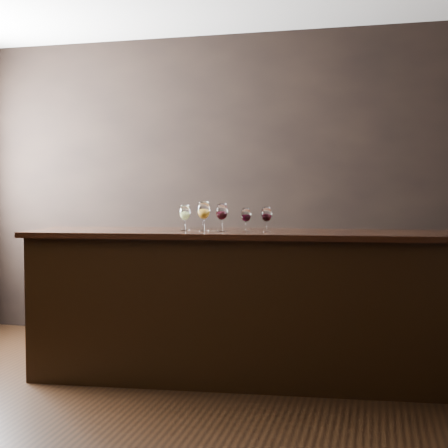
% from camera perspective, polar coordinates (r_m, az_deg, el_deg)
% --- Properties ---
extents(ground, '(5.00, 5.00, 0.00)m').
position_cam_1_polar(ground, '(3.90, -9.46, -17.64)').
color(ground, black).
rests_on(ground, ground).
extents(room_shell, '(5.02, 4.52, 2.81)m').
position_cam_1_polar(room_shell, '(3.87, -12.23, 9.42)').
color(room_shell, black).
rests_on(room_shell, ground).
extents(bar_counter, '(3.03, 0.92, 1.04)m').
position_cam_1_polar(bar_counter, '(4.56, 1.36, -7.72)').
color(bar_counter, black).
rests_on(bar_counter, ground).
extents(bar_top, '(3.14, 1.00, 0.04)m').
position_cam_1_polar(bar_top, '(4.49, 1.37, -0.91)').
color(bar_top, black).
rests_on(bar_top, bar_counter).
extents(back_bar_shelf, '(2.27, 0.40, 0.82)m').
position_cam_1_polar(back_bar_shelf, '(5.72, -3.63, -6.67)').
color(back_bar_shelf, black).
rests_on(back_bar_shelf, ground).
extents(glass_white, '(0.08, 0.08, 0.19)m').
position_cam_1_polar(glass_white, '(4.59, -3.60, 0.99)').
color(glass_white, white).
rests_on(glass_white, bar_top).
extents(glass_amber, '(0.09, 0.09, 0.22)m').
position_cam_1_polar(glass_amber, '(4.51, -1.87, 1.21)').
color(glass_amber, white).
rests_on(glass_amber, bar_top).
extents(glass_red_a, '(0.09, 0.09, 0.20)m').
position_cam_1_polar(glass_red_a, '(4.48, -0.21, 1.07)').
color(glass_red_a, white).
rests_on(glass_red_a, bar_top).
extents(glass_red_b, '(0.07, 0.07, 0.17)m').
position_cam_1_polar(glass_red_b, '(4.45, 2.02, 0.78)').
color(glass_red_b, white).
rests_on(glass_red_b, bar_top).
extents(glass_red_c, '(0.08, 0.08, 0.18)m').
position_cam_1_polar(glass_red_c, '(4.43, 3.91, 0.84)').
color(glass_red_c, white).
rests_on(glass_red_c, bar_top).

